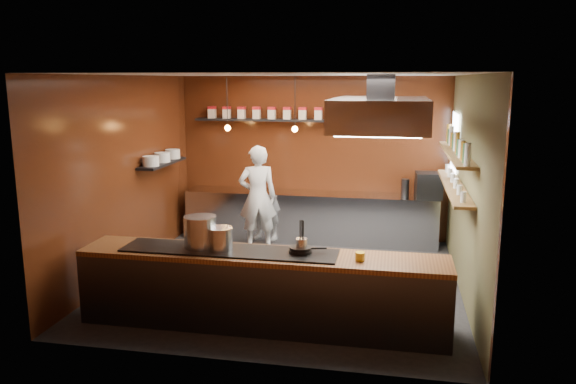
% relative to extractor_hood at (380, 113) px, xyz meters
% --- Properties ---
extents(floor, '(5.00, 5.00, 0.00)m').
position_rel_extractor_hood_xyz_m(floor, '(-1.30, 0.40, -2.51)').
color(floor, black).
rests_on(floor, ground).
extents(back_wall, '(5.00, 0.00, 5.00)m').
position_rel_extractor_hood_xyz_m(back_wall, '(-1.30, 2.90, -1.01)').
color(back_wall, '#38160A').
rests_on(back_wall, ground).
extents(left_wall, '(0.00, 5.00, 5.00)m').
position_rel_extractor_hood_xyz_m(left_wall, '(-3.80, 0.40, -1.01)').
color(left_wall, '#38160A').
rests_on(left_wall, ground).
extents(right_wall, '(0.00, 5.00, 5.00)m').
position_rel_extractor_hood_xyz_m(right_wall, '(1.20, 0.40, -1.01)').
color(right_wall, brown).
rests_on(right_wall, ground).
extents(ceiling, '(5.00, 5.00, 0.00)m').
position_rel_extractor_hood_xyz_m(ceiling, '(-1.30, 0.40, 0.49)').
color(ceiling, silver).
rests_on(ceiling, back_wall).
extents(window_pane, '(0.00, 1.00, 1.00)m').
position_rel_extractor_hood_xyz_m(window_pane, '(1.15, 2.10, -0.61)').
color(window_pane, white).
rests_on(window_pane, right_wall).
extents(prep_counter, '(4.60, 0.65, 0.90)m').
position_rel_extractor_hood_xyz_m(prep_counter, '(-1.30, 2.57, -2.06)').
color(prep_counter, silver).
rests_on(prep_counter, floor).
extents(pass_counter, '(4.40, 0.72, 0.94)m').
position_rel_extractor_hood_xyz_m(pass_counter, '(-1.30, -1.20, -2.04)').
color(pass_counter, '#38383D').
rests_on(pass_counter, floor).
extents(tin_shelf, '(2.60, 0.26, 0.04)m').
position_rel_extractor_hood_xyz_m(tin_shelf, '(-2.20, 2.76, -0.31)').
color(tin_shelf, black).
rests_on(tin_shelf, back_wall).
extents(plate_shelf, '(0.30, 1.40, 0.04)m').
position_rel_extractor_hood_xyz_m(plate_shelf, '(-3.64, 1.40, -0.96)').
color(plate_shelf, black).
rests_on(plate_shelf, left_wall).
extents(bottle_shelf_upper, '(0.26, 2.80, 0.04)m').
position_rel_extractor_hood_xyz_m(bottle_shelf_upper, '(1.04, 0.70, -0.59)').
color(bottle_shelf_upper, olive).
rests_on(bottle_shelf_upper, right_wall).
extents(bottle_shelf_lower, '(0.26, 2.80, 0.04)m').
position_rel_extractor_hood_xyz_m(bottle_shelf_lower, '(1.04, 0.70, -1.06)').
color(bottle_shelf_lower, olive).
rests_on(bottle_shelf_lower, right_wall).
extents(extractor_hood, '(1.20, 2.00, 0.72)m').
position_rel_extractor_hood_xyz_m(extractor_hood, '(0.00, 0.00, 0.00)').
color(extractor_hood, '#38383D').
rests_on(extractor_hood, ceiling).
extents(pendant_left, '(0.10, 0.10, 0.95)m').
position_rel_extractor_hood_xyz_m(pendant_left, '(-2.70, 2.10, -0.35)').
color(pendant_left, black).
rests_on(pendant_left, ceiling).
extents(pendant_right, '(0.10, 0.10, 0.95)m').
position_rel_extractor_hood_xyz_m(pendant_right, '(-1.50, 2.10, -0.35)').
color(pendant_right, black).
rests_on(pendant_right, ceiling).
extents(storage_tins, '(2.43, 0.13, 0.22)m').
position_rel_extractor_hood_xyz_m(storage_tins, '(-2.05, 2.76, -0.17)').
color(storage_tins, beige).
rests_on(storage_tins, tin_shelf).
extents(plate_stacks, '(0.26, 1.16, 0.16)m').
position_rel_extractor_hood_xyz_m(plate_stacks, '(-3.64, 1.40, -0.86)').
color(plate_stacks, silver).
rests_on(plate_stacks, plate_shelf).
extents(bottles, '(0.06, 2.66, 0.24)m').
position_rel_extractor_hood_xyz_m(bottles, '(1.04, 0.70, -0.45)').
color(bottles, silver).
rests_on(bottles, bottle_shelf_upper).
extents(wine_glasses, '(0.07, 2.37, 0.13)m').
position_rel_extractor_hood_xyz_m(wine_glasses, '(1.04, 0.70, -0.97)').
color(wine_glasses, silver).
rests_on(wine_glasses, bottle_shelf_lower).
extents(stockpot_large, '(0.48, 0.48, 0.38)m').
position_rel_extractor_hood_xyz_m(stockpot_large, '(-2.07, -1.16, -1.37)').
color(stockpot_large, '#B0B2B7').
rests_on(stockpot_large, pass_counter).
extents(stockpot_small, '(0.37, 0.37, 0.27)m').
position_rel_extractor_hood_xyz_m(stockpot_small, '(-1.80, -1.22, -1.43)').
color(stockpot_small, silver).
rests_on(stockpot_small, pass_counter).
extents(utensil_crock, '(0.15, 0.15, 0.17)m').
position_rel_extractor_hood_xyz_m(utensil_crock, '(-0.83, -1.16, -1.48)').
color(utensil_crock, silver).
rests_on(utensil_crock, pass_counter).
extents(frying_pan, '(0.44, 0.28, 0.07)m').
position_rel_extractor_hood_xyz_m(frying_pan, '(-0.84, -1.16, -1.53)').
color(frying_pan, black).
rests_on(frying_pan, pass_counter).
extents(butter_jar, '(0.13, 0.13, 0.10)m').
position_rel_extractor_hood_xyz_m(butter_jar, '(-0.14, -1.26, -1.54)').
color(butter_jar, yellow).
rests_on(butter_jar, pass_counter).
extents(espresso_machine, '(0.48, 0.46, 0.45)m').
position_rel_extractor_hood_xyz_m(espresso_machine, '(0.80, 2.52, -1.38)').
color(espresso_machine, black).
rests_on(espresso_machine, prep_counter).
extents(chef, '(0.77, 0.62, 1.82)m').
position_rel_extractor_hood_xyz_m(chef, '(-2.14, 1.97, -1.59)').
color(chef, silver).
rests_on(chef, floor).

